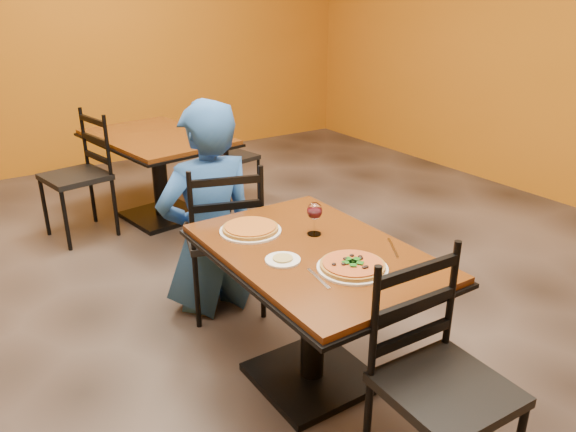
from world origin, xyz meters
TOP-DOWN VIEW (x-y plane):
  - floor at (0.00, 0.00)m, footprint 7.00×8.00m
  - wall_back at (0.00, 4.00)m, footprint 7.00×0.01m
  - table_main at (0.00, -0.50)m, footprint 0.83×1.23m
  - table_second at (0.20, 2.03)m, footprint 1.07×1.43m
  - chair_main_near at (0.02, -1.32)m, footprint 0.46×0.46m
  - chair_main_far at (-0.03, 0.40)m, footprint 0.55×0.55m
  - chair_second_left at (-0.50, 2.03)m, footprint 0.53×0.53m
  - chair_second_right at (0.89, 2.03)m, footprint 0.47×0.47m
  - diner at (-0.08, 0.48)m, footprint 0.66×0.44m
  - plate_main at (0.02, -0.76)m, footprint 0.31×0.31m
  - pizza_main at (0.02, -0.76)m, footprint 0.28×0.28m
  - plate_far at (-0.15, -0.16)m, footprint 0.31×0.31m
  - pizza_far at (-0.15, -0.16)m, footprint 0.28×0.28m
  - side_plate at (-0.19, -0.53)m, footprint 0.16×0.16m
  - dip at (-0.19, -0.53)m, footprint 0.09×0.09m
  - wine_glass at (0.10, -0.37)m, footprint 0.08×0.08m
  - fork at (-0.16, -0.75)m, footprint 0.04×0.19m
  - knife at (0.31, -0.70)m, footprint 0.12×0.19m

SIDE VIEW (x-z plane):
  - floor at x=0.00m, z-range -0.01..0.01m
  - chair_second_right at x=0.89m, z-range 0.00..0.89m
  - chair_main_far at x=-0.03m, z-range 0.00..0.97m
  - chair_main_near at x=0.02m, z-range 0.00..0.97m
  - chair_second_left at x=-0.50m, z-range 0.00..1.00m
  - table_main at x=0.00m, z-range 0.18..0.93m
  - table_second at x=0.20m, z-range 0.19..0.94m
  - diner at x=-0.08m, z-range 0.00..1.31m
  - fork at x=-0.16m, z-range 0.75..0.75m
  - knife at x=0.31m, z-range 0.75..0.75m
  - plate_main at x=0.02m, z-range 0.75..0.76m
  - plate_far at x=-0.15m, z-range 0.75..0.76m
  - side_plate at x=-0.19m, z-range 0.75..0.76m
  - dip at x=-0.19m, z-range 0.76..0.77m
  - pizza_main at x=0.02m, z-range 0.76..0.78m
  - pizza_far at x=-0.15m, z-range 0.76..0.78m
  - wine_glass at x=0.10m, z-range 0.75..0.93m
  - wall_back at x=0.00m, z-range 0.00..3.00m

